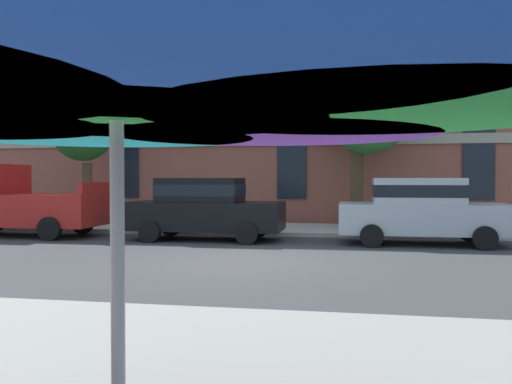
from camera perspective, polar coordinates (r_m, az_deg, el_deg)
name	(u,v)px	position (r m, az deg, el deg)	size (l,w,h in m)	color
ground_plane	(244,262)	(11.46, -1.24, -7.42)	(120.00, 120.00, 0.00)	#38383A
sidewalk_far	(284,229)	(18.12, 3.05, -3.96)	(56.00, 3.60, 0.12)	#B2ADA3
apartment_building	(306,83)	(26.59, 5.32, 11.47)	(46.65, 12.08, 12.80)	#934C3D
pickup_red	(13,203)	(18.03, -24.53, -1.04)	(5.10, 2.12, 2.20)	#B21E19
sedan_black	(204,207)	(15.40, -5.54, -1.60)	(4.40, 1.98, 1.78)	black
sedan_silver	(421,209)	(14.93, 17.17, -1.75)	(4.40, 1.98, 1.78)	#A8AAB2
street_tree_left	(85,133)	(20.44, -17.81, 5.97)	(2.19, 2.19, 4.58)	brown
street_tree_middle	(364,107)	(18.59, 11.40, 8.92)	(3.21, 3.22, 5.76)	#4C3823
patio_umbrella	(116,72)	(2.35, -14.67, 12.32)	(3.96, 3.67, 2.48)	silver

